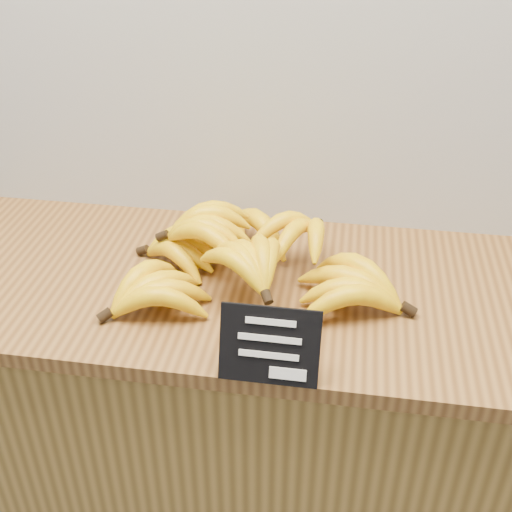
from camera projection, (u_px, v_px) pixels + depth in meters
name	position (u px, v px, depth m)	size (l,w,h in m)	color
counter	(259.00, 451.00, 1.49)	(1.38, 0.50, 0.90)	olive
counter_top	(260.00, 288.00, 1.23)	(1.36, 0.54, 0.03)	brown
chalkboard_sign	(269.00, 346.00, 0.98)	(0.16, 0.01, 0.12)	black
banana_pile	(244.00, 256.00, 1.21)	(0.56, 0.40, 0.12)	yellow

